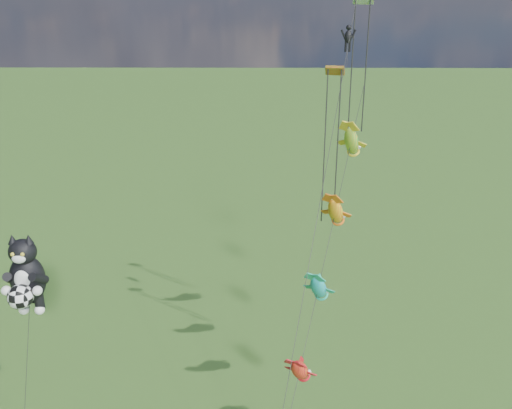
{
  "coord_description": "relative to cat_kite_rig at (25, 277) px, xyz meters",
  "views": [
    {
      "loc": [
        15.68,
        -22.59,
        24.11
      ],
      "look_at": [
        15.46,
        9.9,
        11.34
      ],
      "focal_mm": 40.0,
      "sensor_mm": 36.0,
      "label": 1
    }
  ],
  "objects": [
    {
      "name": "fish_windsock_rig",
      "position": [
        16.66,
        0.95,
        1.28
      ],
      "size": [
        6.11,
        14.84,
        18.18
      ],
      "rotation": [
        0.0,
        0.0,
        -0.06
      ],
      "color": "#4F3A28",
      "rests_on": "ground"
    },
    {
      "name": "parafoil_rig",
      "position": [
        17.63,
        4.69,
        10.48
      ],
      "size": [
        6.71,
        16.65,
        26.26
      ],
      "rotation": [
        0.0,
        0.0,
        -0.26
      ],
      "color": "#4F3A28",
      "rests_on": "ground"
    },
    {
      "name": "cat_kite_rig",
      "position": [
        0.0,
        0.0,
        0.0
      ],
      "size": [
        2.24,
        4.05,
        11.41
      ],
      "rotation": [
        0.0,
        0.0,
        -0.12
      ],
      "color": "#4F3A28",
      "rests_on": "ground"
    }
  ]
}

